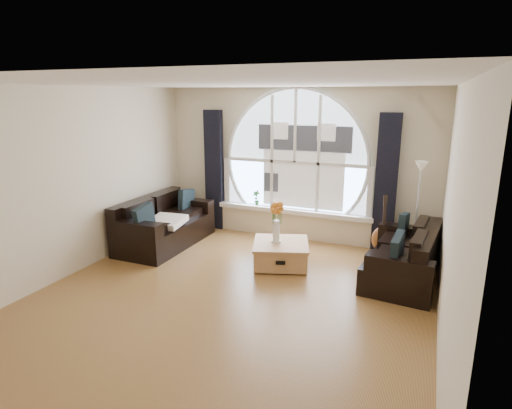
# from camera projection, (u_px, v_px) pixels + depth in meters

# --- Properties ---
(ground) EXTENTS (5.00, 5.50, 0.01)m
(ground) POSITION_uv_depth(u_px,v_px,m) (229.00, 298.00, 5.51)
(ground) COLOR brown
(ground) RESTS_ON ground
(ceiling) EXTENTS (5.00, 5.50, 0.01)m
(ceiling) POSITION_uv_depth(u_px,v_px,m) (226.00, 83.00, 4.84)
(ceiling) COLOR silver
(ceiling) RESTS_ON ground
(wall_back) EXTENTS (5.00, 0.01, 2.70)m
(wall_back) POSITION_uv_depth(u_px,v_px,m) (296.00, 165.00, 7.63)
(wall_back) COLOR beige
(wall_back) RESTS_ON ground
(wall_front) EXTENTS (5.00, 0.01, 2.70)m
(wall_front) POSITION_uv_depth(u_px,v_px,m) (37.00, 291.00, 2.72)
(wall_front) COLOR beige
(wall_front) RESTS_ON ground
(wall_left) EXTENTS (0.01, 5.50, 2.70)m
(wall_left) POSITION_uv_depth(u_px,v_px,m) (72.00, 182.00, 6.11)
(wall_left) COLOR beige
(wall_left) RESTS_ON ground
(wall_right) EXTENTS (0.01, 5.50, 2.70)m
(wall_right) POSITION_uv_depth(u_px,v_px,m) (451.00, 221.00, 4.24)
(wall_right) COLOR beige
(wall_right) RESTS_ON ground
(attic_slope) EXTENTS (0.92, 5.50, 0.72)m
(attic_slope) POSITION_uv_depth(u_px,v_px,m) (429.00, 118.00, 4.10)
(attic_slope) COLOR silver
(attic_slope) RESTS_ON ground
(arched_window) EXTENTS (2.60, 0.06, 2.15)m
(arched_window) POSITION_uv_depth(u_px,v_px,m) (295.00, 150.00, 7.53)
(arched_window) COLOR silver
(arched_window) RESTS_ON wall_back
(window_sill) EXTENTS (2.90, 0.22, 0.08)m
(window_sill) POSITION_uv_depth(u_px,v_px,m) (293.00, 211.00, 7.75)
(window_sill) COLOR white
(window_sill) RESTS_ON wall_back
(window_frame) EXTENTS (2.76, 0.08, 2.15)m
(window_frame) POSITION_uv_depth(u_px,v_px,m) (295.00, 150.00, 7.51)
(window_frame) COLOR white
(window_frame) RESTS_ON wall_back
(neighbor_house) EXTENTS (1.70, 0.02, 1.50)m
(neighbor_house) POSITION_uv_depth(u_px,v_px,m) (303.00, 157.00, 7.50)
(neighbor_house) COLOR silver
(neighbor_house) RESTS_ON wall_back
(curtain_left) EXTENTS (0.35, 0.12, 2.30)m
(curtain_left) POSITION_uv_depth(u_px,v_px,m) (214.00, 171.00, 8.17)
(curtain_left) COLOR black
(curtain_left) RESTS_ON ground
(curtain_right) EXTENTS (0.35, 0.12, 2.30)m
(curtain_right) POSITION_uv_depth(u_px,v_px,m) (386.00, 184.00, 6.97)
(curtain_right) COLOR black
(curtain_right) RESTS_ON ground
(sofa_left) EXTENTS (0.94, 1.88, 0.83)m
(sofa_left) POSITION_uv_depth(u_px,v_px,m) (165.00, 223.00, 7.42)
(sofa_left) COLOR black
(sofa_left) RESTS_ON ground
(sofa_right) EXTENTS (1.01, 1.76, 0.75)m
(sofa_right) POSITION_uv_depth(u_px,v_px,m) (403.00, 252.00, 6.01)
(sofa_right) COLOR black
(sofa_right) RESTS_ON ground
(coffee_chest) EXTENTS (1.06, 1.06, 0.41)m
(coffee_chest) POSITION_uv_depth(u_px,v_px,m) (281.00, 252.00, 6.56)
(coffee_chest) COLOR #AE7A4A
(coffee_chest) RESTS_ON ground
(throw_blanket) EXTENTS (0.60, 0.60, 0.10)m
(throw_blanket) POSITION_uv_depth(u_px,v_px,m) (167.00, 221.00, 7.14)
(throw_blanket) COLOR silver
(throw_blanket) RESTS_ON sofa_left
(vase_flowers) EXTENTS (0.24, 0.24, 0.70)m
(vase_flowers) POSITION_uv_depth(u_px,v_px,m) (276.00, 218.00, 6.44)
(vase_flowers) COLOR white
(vase_flowers) RESTS_ON coffee_chest
(floor_lamp) EXTENTS (0.24, 0.24, 1.60)m
(floor_lamp) POSITION_uv_depth(u_px,v_px,m) (417.00, 212.00, 6.58)
(floor_lamp) COLOR #B2B2B2
(floor_lamp) RESTS_ON ground
(guitar) EXTENTS (0.41, 0.32, 1.06)m
(guitar) POSITION_uv_depth(u_px,v_px,m) (384.00, 226.00, 6.81)
(guitar) COLOR brown
(guitar) RESTS_ON ground
(potted_plant) EXTENTS (0.17, 0.13, 0.28)m
(potted_plant) POSITION_uv_depth(u_px,v_px,m) (256.00, 198.00, 7.98)
(potted_plant) COLOR #1E6023
(potted_plant) RESTS_ON window_sill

